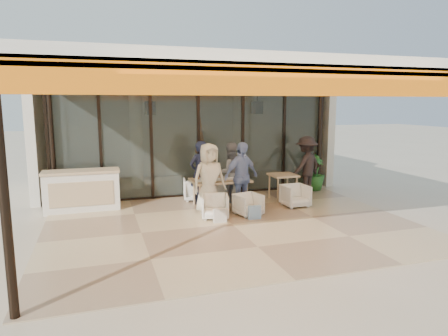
% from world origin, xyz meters
% --- Properties ---
extents(ground, '(70.00, 70.00, 0.00)m').
position_xyz_m(ground, '(0.00, 0.00, 0.00)').
color(ground, '#C6B293').
rests_on(ground, ground).
extents(terrace_floor, '(8.00, 6.00, 0.01)m').
position_xyz_m(terrace_floor, '(0.00, 0.00, 0.01)').
color(terrace_floor, tan).
rests_on(terrace_floor, ground).
extents(terrace_structure, '(8.00, 6.00, 3.40)m').
position_xyz_m(terrace_structure, '(0.00, -0.26, 3.25)').
color(terrace_structure, silver).
rests_on(terrace_structure, ground).
extents(glass_storefront, '(8.08, 0.10, 3.20)m').
position_xyz_m(glass_storefront, '(0.00, 3.00, 1.60)').
color(glass_storefront, '#9EADA3').
rests_on(glass_storefront, ground).
extents(interior_block, '(9.05, 3.62, 3.52)m').
position_xyz_m(interior_block, '(0.01, 5.31, 2.23)').
color(interior_block, silver).
rests_on(interior_block, ground).
extents(host_counter, '(1.85, 0.65, 1.04)m').
position_xyz_m(host_counter, '(-3.20, 2.30, 0.53)').
color(host_counter, silver).
rests_on(host_counter, ground).
extents(dining_table, '(1.50, 0.90, 0.93)m').
position_xyz_m(dining_table, '(0.20, 1.57, 0.69)').
color(dining_table, tan).
rests_on(dining_table, ground).
extents(chair_far_left, '(0.76, 0.73, 0.68)m').
position_xyz_m(chair_far_left, '(-0.21, 2.52, 0.34)').
color(chair_far_left, white).
rests_on(chair_far_left, ground).
extents(chair_far_right, '(0.67, 0.64, 0.59)m').
position_xyz_m(chair_far_right, '(0.63, 2.52, 0.30)').
color(chair_far_right, white).
rests_on(chair_far_right, ground).
extents(chair_near_left, '(0.74, 0.71, 0.63)m').
position_xyz_m(chair_near_left, '(-0.21, 0.62, 0.32)').
color(chair_near_left, white).
rests_on(chair_near_left, ground).
extents(chair_near_right, '(0.69, 0.66, 0.59)m').
position_xyz_m(chair_near_right, '(0.63, 0.62, 0.30)').
color(chair_near_right, white).
rests_on(chair_near_right, ground).
extents(diner_navy, '(0.73, 0.60, 1.71)m').
position_xyz_m(diner_navy, '(-0.21, 2.02, 0.86)').
color(diner_navy, '#181E36').
rests_on(diner_navy, ground).
extents(diner_grey, '(0.83, 0.66, 1.65)m').
position_xyz_m(diner_grey, '(0.63, 2.02, 0.82)').
color(diner_grey, slate).
rests_on(diner_grey, ground).
extents(diner_cream, '(0.93, 0.68, 1.74)m').
position_xyz_m(diner_cream, '(-0.21, 1.12, 0.87)').
color(diner_cream, beige).
rests_on(diner_cream, ground).
extents(diner_periwinkle, '(1.10, 0.74, 1.74)m').
position_xyz_m(diner_periwinkle, '(0.63, 1.12, 0.87)').
color(diner_periwinkle, '#7891C8').
rests_on(diner_periwinkle, ground).
extents(tote_bag_cream, '(0.30, 0.10, 0.34)m').
position_xyz_m(tote_bag_cream, '(-0.21, 0.22, 0.17)').
color(tote_bag_cream, silver).
rests_on(tote_bag_cream, ground).
extents(tote_bag_blue, '(0.30, 0.10, 0.34)m').
position_xyz_m(tote_bag_blue, '(0.63, 0.22, 0.17)').
color(tote_bag_blue, '#99BFD8').
rests_on(tote_bag_blue, ground).
extents(side_table, '(0.70, 0.70, 0.74)m').
position_xyz_m(side_table, '(2.10, 1.75, 0.64)').
color(side_table, tan).
rests_on(side_table, ground).
extents(side_chair, '(0.65, 0.61, 0.65)m').
position_xyz_m(side_chair, '(2.10, 1.00, 0.32)').
color(side_chair, white).
rests_on(side_chair, ground).
extents(standing_woman, '(1.30, 1.07, 1.74)m').
position_xyz_m(standing_woman, '(3.05, 2.18, 0.87)').
color(standing_woman, black).
rests_on(standing_woman, ground).
extents(potted_palm, '(0.92, 0.92, 1.18)m').
position_xyz_m(potted_palm, '(3.60, 2.65, 0.59)').
color(potted_palm, '#1E5919').
rests_on(potted_palm, ground).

